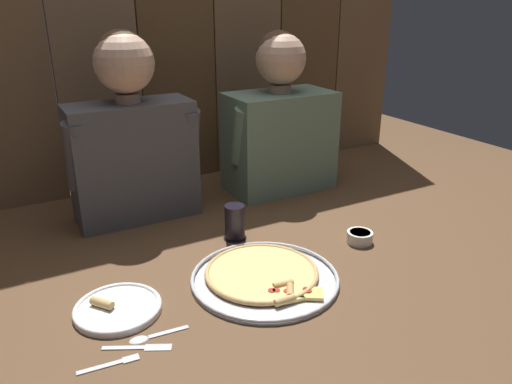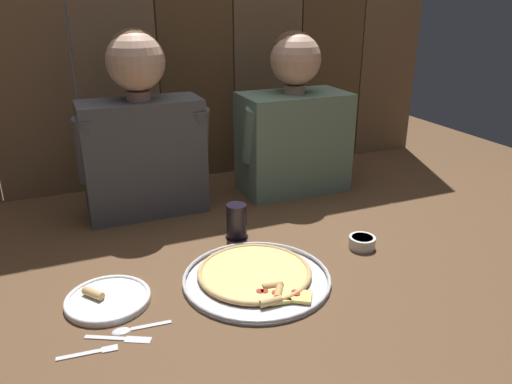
# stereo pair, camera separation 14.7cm
# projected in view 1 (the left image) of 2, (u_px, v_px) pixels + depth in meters

# --- Properties ---
(ground_plane) EXTENTS (3.20, 3.20, 0.00)m
(ground_plane) POSITION_uv_depth(u_px,v_px,m) (282.00, 256.00, 1.48)
(ground_plane) COLOR brown
(pizza_tray) EXTENTS (0.41, 0.41, 0.03)m
(pizza_tray) POSITION_uv_depth(u_px,v_px,m) (264.00, 276.00, 1.35)
(pizza_tray) COLOR silver
(pizza_tray) RESTS_ON ground
(dinner_plate) EXTENTS (0.22, 0.22, 0.03)m
(dinner_plate) POSITION_uv_depth(u_px,v_px,m) (117.00, 308.00, 1.22)
(dinner_plate) COLOR white
(dinner_plate) RESTS_ON ground
(drinking_glass) EXTENTS (0.07, 0.07, 0.11)m
(drinking_glass) POSITION_uv_depth(u_px,v_px,m) (235.00, 222.00, 1.57)
(drinking_glass) COLOR black
(drinking_glass) RESTS_ON ground
(dipping_bowl) EXTENTS (0.08, 0.08, 0.04)m
(dipping_bowl) POSITION_uv_depth(u_px,v_px,m) (360.00, 236.00, 1.55)
(dipping_bowl) COLOR white
(dipping_bowl) RESTS_ON ground
(table_fork) EXTENTS (0.13, 0.03, 0.01)m
(table_fork) POSITION_uv_depth(u_px,v_px,m) (112.00, 363.00, 1.04)
(table_fork) COLOR silver
(table_fork) RESTS_ON ground
(table_knife) EXTENTS (0.15, 0.09, 0.01)m
(table_knife) POSITION_uv_depth(u_px,v_px,m) (138.00, 347.00, 1.09)
(table_knife) COLOR silver
(table_knife) RESTS_ON ground
(table_spoon) EXTENTS (0.14, 0.03, 0.01)m
(table_spoon) POSITION_uv_depth(u_px,v_px,m) (149.00, 336.00, 1.12)
(table_spoon) COLOR silver
(table_spoon) RESTS_ON ground
(diner_left) EXTENTS (0.45, 0.20, 0.63)m
(diner_left) POSITION_uv_depth(u_px,v_px,m) (131.00, 134.00, 1.64)
(diner_left) COLOR #4C4C51
(diner_left) RESTS_ON ground
(diner_right) EXTENTS (0.45, 0.23, 0.61)m
(diner_right) POSITION_uv_depth(u_px,v_px,m) (280.00, 122.00, 1.91)
(diner_right) COLOR slate
(diner_right) RESTS_ON ground
(wooden_backdrop_wall) EXTENTS (2.19, 0.03, 1.33)m
(wooden_backdrop_wall) POSITION_uv_depth(u_px,v_px,m) (175.00, 14.00, 1.88)
(wooden_backdrop_wall) COLOR brown
(wooden_backdrop_wall) RESTS_ON ground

